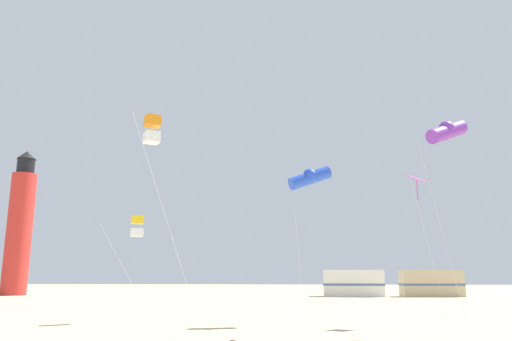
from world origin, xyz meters
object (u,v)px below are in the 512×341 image
kite_tube_blue (310,177)px  kite_tube_violet (447,131)px  kite_box_gold (137,226)px  lighthouse_distant (20,226)px  rv_van_white (353,283)px  kite_box_orange (152,130)px  kite_diamond_magenta (417,183)px  rv_van_tan (431,283)px

kite_tube_blue → kite_tube_violet: (6.34, -3.80, 1.42)m
kite_box_gold → kite_tube_blue: 9.93m
lighthouse_distant → rv_van_white: lighthouse_distant is taller
kite_box_gold → kite_tube_violet: size_ratio=0.57×
kite_box_orange → kite_tube_blue: bearing=48.6°
kite_tube_blue → kite_diamond_magenta: size_ratio=1.09×
kite_tube_violet → rv_van_white: 32.49m
kite_diamond_magenta → kite_box_orange: bearing=-149.9°
kite_tube_blue → rv_van_tan: size_ratio=1.28×
kite_tube_blue → rv_van_tan: bearing=63.2°
kite_box_gold → lighthouse_distant: (-22.74, 28.29, 2.81)m
kite_diamond_magenta → kite_tube_violet: size_ratio=0.78×
kite_box_gold → kite_tube_violet: 16.82m
kite_box_orange → rv_van_white: 38.25m
rv_van_tan → kite_box_orange: bearing=-123.1°
kite_tube_blue → lighthouse_distant: size_ratio=0.50×
kite_diamond_magenta → kite_tube_violet: (0.65, -3.32, 1.90)m
kite_box_gold → kite_tube_blue: (9.56, 0.15, 2.66)m
kite_box_gold → rv_van_tan: bearing=49.9°
kite_tube_blue → kite_box_orange: bearing=-131.4°
kite_tube_blue → kite_diamond_magenta: kite_tube_blue is taller
lighthouse_distant → rv_van_tan: (46.48, -0.06, -6.45)m
rv_van_white → rv_van_tan: (8.35, 0.32, 0.00)m
kite_diamond_magenta → rv_van_tan: size_ratio=1.17×
rv_van_tan → kite_box_gold: bearing=-132.8°
kite_box_gold → rv_van_white: (15.38, 27.91, -3.64)m
kite_diamond_magenta → rv_van_white: kite_diamond_magenta is taller
kite_box_orange → lighthouse_distant: 44.00m
kite_tube_blue → kite_box_orange: kite_box_orange is taller
kite_diamond_magenta → kite_tube_blue: bearing=175.2°
kite_box_orange → kite_tube_violet: bearing=16.5°
kite_diamond_magenta → lighthouse_distant: size_ratio=0.46×
kite_tube_blue → kite_diamond_magenta: bearing=-4.8°
kite_box_gold → kite_tube_violet: (15.91, -3.64, 4.08)m
kite_diamond_magenta → kite_tube_violet: bearing=-79.0°
kite_box_orange → rv_van_tan: size_ratio=1.35×
rv_van_white → kite_diamond_magenta: bearing=-86.5°
kite_box_gold → kite_tube_blue: bearing=0.9°
kite_tube_blue → rv_van_white: kite_tube_blue is taller
kite_diamond_magenta → rv_van_tan: 30.34m
kite_box_gold → kite_tube_violet: kite_tube_violet is taller
kite_box_gold → rv_van_white: 32.08m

